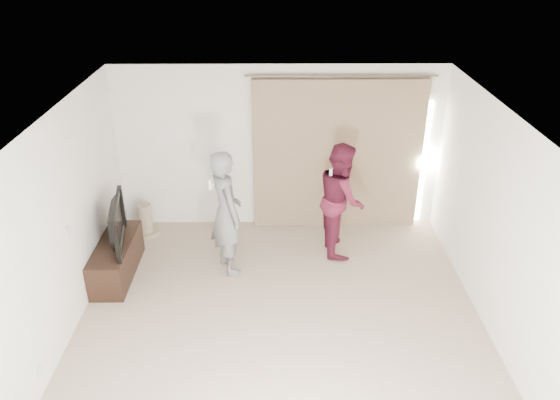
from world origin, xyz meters
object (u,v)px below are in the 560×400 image
(tv_console, at_px, (117,259))
(person_woman, at_px, (341,199))
(tv, at_px, (111,224))
(person_man, at_px, (226,213))

(tv_console, bearing_deg, person_woman, 11.60)
(tv, xyz_separation_m, person_man, (1.54, 0.14, 0.08))
(person_woman, bearing_deg, tv, -168.40)
(tv_console, relative_size, tv, 1.22)
(tv, height_order, person_man, person_man)
(tv_console, xyz_separation_m, person_man, (1.54, 0.14, 0.64))
(tv_console, height_order, person_woman, person_woman)
(person_woman, bearing_deg, tv_console, -168.40)
(tv_console, relative_size, person_woman, 0.77)
(tv, bearing_deg, tv_console, -0.00)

